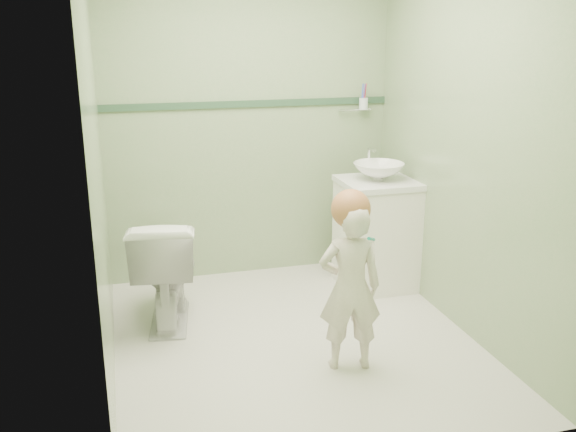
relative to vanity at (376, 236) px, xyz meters
name	(u,v)px	position (x,y,z in m)	size (l,w,h in m)	color
ground	(294,340)	(-0.84, -0.70, -0.40)	(2.50, 2.50, 0.00)	silver
room_shell	(295,154)	(-0.84, -0.70, 0.80)	(2.50, 2.54, 2.40)	#8AAC7A
trim_stripe	(249,104)	(-0.84, 0.54, 0.95)	(2.20, 0.02, 0.05)	#2E4E37
vanity	(376,236)	(0.00, 0.00, 0.00)	(0.52, 0.50, 0.80)	white
counter	(378,183)	(0.00, 0.00, 0.41)	(0.54, 0.52, 0.04)	white
basin	(379,171)	(0.00, 0.00, 0.49)	(0.37, 0.37, 0.13)	white
faucet	(369,156)	(0.00, 0.19, 0.57)	(0.03, 0.13, 0.18)	silver
cup_holder	(363,104)	(0.05, 0.48, 0.93)	(0.26, 0.07, 0.21)	silver
toilet	(166,269)	(-1.58, -0.19, -0.03)	(0.42, 0.73, 0.74)	white
toddler	(350,288)	(-0.62, -1.08, 0.09)	(0.36, 0.24, 0.98)	#F0E1D0
hair_cap	(351,209)	(-0.62, -1.05, 0.55)	(0.22, 0.22, 0.22)	#A9673C
teal_toothbrush	(370,238)	(-0.57, -1.21, 0.43)	(0.11, 0.14, 0.08)	#0D8D7F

